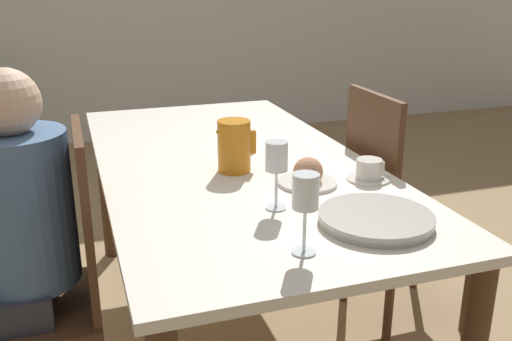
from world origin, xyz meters
The scene contains 12 objects.
ground_plane centered at (0.00, 0.00, 0.00)m, with size 20.00×20.00×0.00m, color tan.
dining_table centered at (0.00, 0.00, 0.67)m, with size 0.95×1.91×0.76m.
chair_person_side centered at (-0.65, -0.28, 0.52)m, with size 0.42×0.42×1.00m.
chair_opposite centered at (0.65, -0.09, 0.52)m, with size 0.42×0.42×1.00m.
person_seated centered at (-0.75, -0.27, 0.70)m, with size 0.39×0.41×1.18m.
red_pitcher centered at (-0.03, -0.13, 0.86)m, with size 0.14×0.11×0.18m.
wine_glass_water centered at (-0.01, -0.49, 0.92)m, with size 0.06×0.06×0.20m.
wine_glass_juice centered at (-0.04, -0.78, 0.92)m, with size 0.06×0.06×0.21m.
teacup_near_person centered at (0.37, -0.36, 0.80)m, with size 0.15×0.15×0.07m.
teacup_across centered at (0.04, 0.08, 0.80)m, with size 0.15×0.15×0.07m.
serving_tray centered at (0.22, -0.68, 0.78)m, with size 0.32×0.32×0.03m.
bread_plate centered at (0.16, -0.34, 0.80)m, with size 0.19×0.19×0.10m.
Camera 1 is at (-0.55, -1.94, 1.41)m, focal length 40.00 mm.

